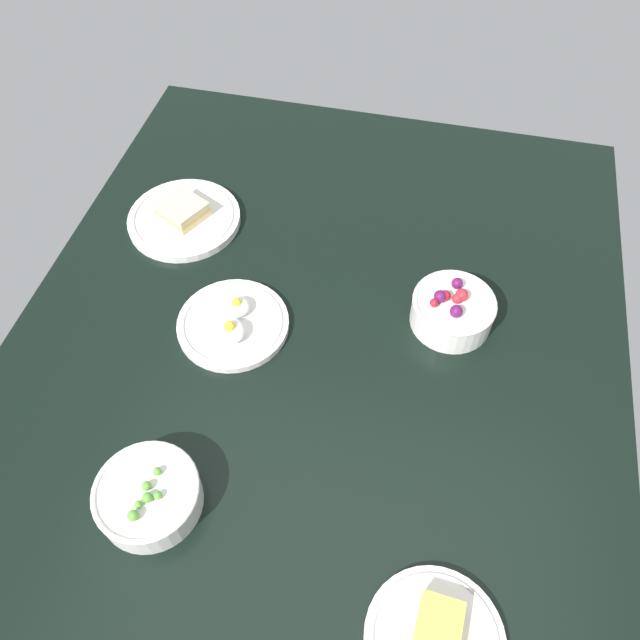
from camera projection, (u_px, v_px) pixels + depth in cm
name	position (u px, v px, depth cm)	size (l,w,h in cm)	color
dining_table	(320.00, 334.00, 108.28)	(121.22, 100.80, 4.00)	black
bowl_berries	(452.00, 310.00, 104.95)	(13.81, 13.81, 7.33)	white
plate_eggs	(233.00, 323.00, 105.80)	(18.70, 18.70, 4.82)	white
plate_sandwich	(184.00, 217.00, 120.64)	(21.29, 21.29, 4.73)	white
bowl_peas	(148.00, 496.00, 86.39)	(14.54, 14.54, 5.94)	white
plate_cheese	(435.00, 639.00, 77.08)	(17.34, 17.34, 3.99)	white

